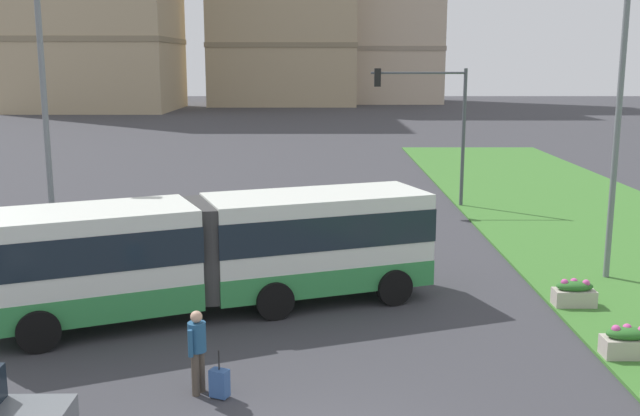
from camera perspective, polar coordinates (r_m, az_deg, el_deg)
articulated_bus at (r=19.75m, az=-8.12°, el=-3.29°), size 11.85×6.68×3.00m
pedestrian_crossing at (r=15.17m, az=-9.57°, el=-10.46°), size 0.36×0.54×1.74m
rolling_suitcase at (r=15.19m, az=-7.89°, el=-13.20°), size 0.43×0.36×0.97m
flower_planter_1 at (r=18.12m, az=22.42°, el=-9.47°), size 1.10×0.56×0.74m
flower_planter_2 at (r=21.23m, az=18.81°, el=-6.20°), size 1.10×0.56×0.74m
traffic_light_far_right at (r=33.77m, az=8.56°, el=7.28°), size 4.29×0.28×6.25m
streetlight_left at (r=24.12m, az=-20.53°, el=6.58°), size 0.70×0.28×8.92m
streetlight_median at (r=23.56m, az=21.85°, el=7.22°), size 0.70×0.28×9.59m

